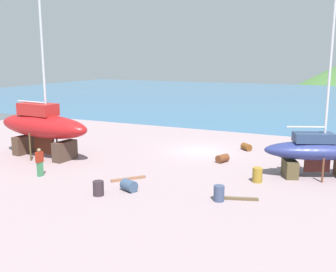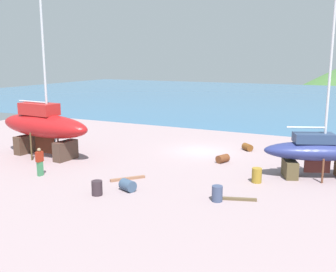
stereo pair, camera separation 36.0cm
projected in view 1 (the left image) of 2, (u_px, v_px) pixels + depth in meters
name	position (u px, v px, depth m)	size (l,w,h in m)	color
ground_plane	(178.00, 164.00, 26.61)	(51.60, 51.60, 0.00)	gray
sea_water	(289.00, 98.00, 69.66)	(129.56, 71.21, 0.01)	teal
sailboat_mid_port	(43.00, 126.00, 28.17)	(8.19, 2.93, 12.87)	#48342A
sailboat_far_slipway	(318.00, 151.00, 23.47)	(6.60, 4.18, 11.42)	brown
worker	(40.00, 162.00, 23.75)	(0.30, 0.47, 1.72)	#3A7C4F
barrel_tipped_left	(246.00, 147.00, 30.56)	(0.53, 0.53, 0.87)	brown
barrel_rust_far	(257.00, 175.00, 22.72)	(0.57, 0.57, 0.85)	olive
barrel_rust_mid	(222.00, 158.00, 27.04)	(0.54, 0.54, 0.89)	brown
barrel_ochre	(129.00, 185.00, 21.22)	(0.62, 0.62, 0.83)	#394F6A
barrel_blue_faded	(219.00, 193.00, 19.73)	(0.54, 0.54, 0.80)	#3A4665
barrel_tipped_center	(327.00, 149.00, 29.52)	(0.65, 0.65, 0.78)	brown
barrel_rust_near	(98.00, 188.00, 20.54)	(0.57, 0.57, 0.77)	#32252B
timber_short_skew	(128.00, 179.00, 23.19)	(2.10, 0.20, 0.15)	#8C5E45
timber_long_fore	(238.00, 199.00, 19.97)	(2.06, 0.19, 0.13)	brown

